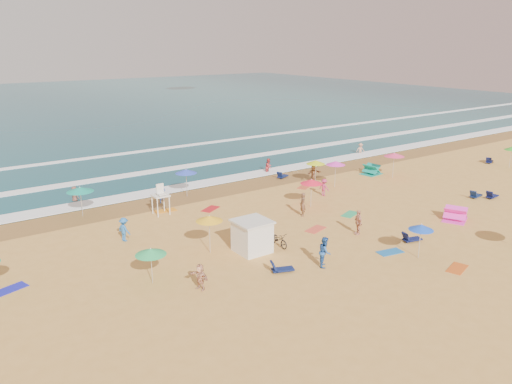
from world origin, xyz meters
TOP-DOWN VIEW (x-y plane):
  - ground at (0.00, 0.00)m, footprint 220.00×220.00m
  - ocean at (0.00, 84.00)m, footprint 220.00×140.00m
  - wet_sand at (0.00, 12.50)m, footprint 220.00×220.00m
  - surf_foam at (0.00, 21.32)m, footprint 200.00×18.70m
  - cabana at (-3.69, -0.66)m, footprint 2.00×2.00m
  - cabana_roof at (-3.69, -0.66)m, footprint 2.20×2.20m
  - bicycle at (-1.79, -0.96)m, footprint 0.68×1.87m
  - lifeguard_stand at (-5.42, 9.41)m, footprint 1.20×1.20m
  - beach_umbrellas at (-1.80, -0.78)m, footprint 57.23×31.12m
  - loungers at (5.07, -2.91)m, footprint 57.14×26.01m
  - towels at (-4.12, -1.10)m, footprint 39.34×23.97m
  - popup_tents at (14.87, 1.89)m, footprint 7.52×15.23m
  - beachgoers at (-1.56, 3.48)m, footprint 47.11×27.06m

SIDE VIEW (x-z plane):
  - ground at x=0.00m, z-range 0.00..0.00m
  - ocean at x=0.00m, z-range -0.09..0.09m
  - wet_sand at x=0.00m, z-range 0.01..0.01m
  - towels at x=-4.12m, z-range 0.00..0.03m
  - surf_foam at x=0.00m, z-range 0.08..0.12m
  - loungers at x=5.07m, z-range 0.00..0.34m
  - bicycle at x=-1.79m, z-range 0.00..0.98m
  - popup_tents at x=14.87m, z-range 0.00..1.20m
  - beachgoers at x=-1.56m, z-range -0.27..1.87m
  - cabana at x=-3.69m, z-range 0.00..2.00m
  - lifeguard_stand at x=-5.42m, z-range 0.00..2.10m
  - cabana_roof at x=-3.69m, z-range 2.00..2.12m
  - beach_umbrellas at x=-1.80m, z-range 1.78..2.60m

